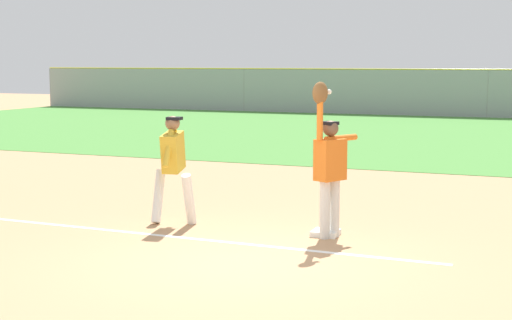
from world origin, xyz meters
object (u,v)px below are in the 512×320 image
(first_base, at_px, (326,233))
(parked_car_white, at_px, (447,98))
(runner, at_px, (173,162))
(parked_car_tan, at_px, (335,96))
(baseball, at_px, (329,92))
(fielder, at_px, (329,162))

(first_base, relative_size, parked_car_white, 0.08)
(runner, xyz_separation_m, parked_car_tan, (-6.39, 30.10, -0.32))
(baseball, bearing_deg, fielder, 14.33)
(first_base, xyz_separation_m, fielder, (0.08, -0.11, 1.08))
(first_base, xyz_separation_m, parked_car_tan, (-8.87, 29.98, 0.63))
(first_base, distance_m, baseball, 2.10)
(fielder, distance_m, parked_car_tan, 31.40)
(baseball, bearing_deg, runner, -179.81)
(parked_car_tan, relative_size, parked_car_white, 0.99)
(fielder, bearing_deg, runner, 27.34)
(parked_car_tan, distance_m, parked_car_white, 5.94)
(parked_car_white, bearing_deg, runner, -82.34)
(fielder, xyz_separation_m, parked_car_tan, (-8.95, 30.09, -0.45))
(first_base, xyz_separation_m, parked_car_white, (-2.93, 30.30, 0.63))
(baseball, xyz_separation_m, parked_car_tan, (-8.93, 30.09, -1.46))
(runner, relative_size, baseball, 23.24)
(first_base, bearing_deg, parked_car_white, 95.53)
(parked_car_tan, xyz_separation_m, parked_car_white, (5.93, 0.32, 0.00))
(fielder, bearing_deg, parked_car_white, -57.26)
(first_base, height_order, fielder, fielder)
(baseball, height_order, parked_car_tan, baseball)
(first_base, relative_size, runner, 0.22)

